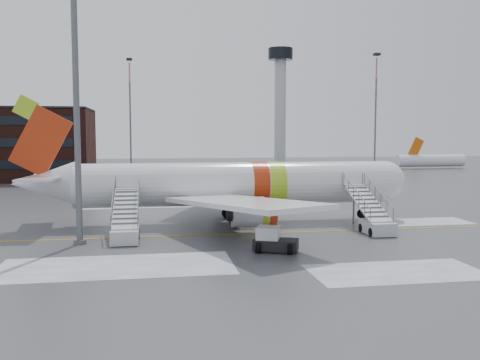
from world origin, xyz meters
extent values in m
plane|color=#494C4F|center=(0.00, 0.00, 0.00)|extent=(260.00, 260.00, 0.00)
cylinder|color=white|center=(3.63, 4.48, 3.50)|extent=(28.00, 3.80, 3.80)
sphere|color=white|center=(17.63, 4.48, 3.50)|extent=(3.80, 3.80, 3.80)
cube|color=black|center=(18.67, 4.48, 4.00)|extent=(1.09, 1.60, 0.97)
cone|color=white|center=(-12.77, 4.48, 3.75)|extent=(5.20, 3.72, 3.72)
cube|color=#B92C0E|center=(-12.87, 4.48, 7.30)|extent=(5.27, 0.30, 6.09)
cube|color=#A9D422|center=(-13.97, 4.48, 10.10)|extent=(2.16, 0.26, 2.16)
cube|color=white|center=(-12.57, 7.08, 4.40)|extent=(3.07, 4.85, 0.18)
cube|color=white|center=(-12.57, 1.88, 4.40)|extent=(3.07, 4.85, 0.18)
cube|color=white|center=(2.63, 12.98, 2.90)|extent=(10.72, 15.97, 1.13)
cube|color=white|center=(2.63, -4.02, 2.90)|extent=(10.72, 15.97, 1.13)
cylinder|color=white|center=(4.13, 9.68, 1.55)|extent=(3.40, 2.10, 2.10)
cylinder|color=white|center=(4.13, -0.72, 1.55)|extent=(3.40, 2.10, 2.10)
cylinder|color=#595B60|center=(15.63, 4.48, 0.90)|extent=(0.20, 0.20, 1.80)
cylinder|color=black|center=(15.63, 4.48, 0.45)|extent=(0.90, 0.56, 0.90)
cylinder|color=black|center=(3.13, 6.88, 0.45)|extent=(0.90, 0.56, 0.90)
cylinder|color=black|center=(3.13, 2.08, 0.45)|extent=(0.90, 0.56, 0.90)
cube|color=#B6B9BE|center=(13.77, -2.82, 0.55)|extent=(2.00, 3.20, 1.00)
cube|color=#B6B9BE|center=(13.77, -0.72, 2.23)|extent=(1.90, 5.87, 2.52)
cube|color=#B6B9BE|center=(13.77, 2.58, 3.40)|extent=(1.90, 1.40, 0.15)
cylinder|color=#595B60|center=(13.77, 2.18, 1.70)|extent=(0.16, 0.16, 3.40)
cylinder|color=black|center=(12.87, -3.82, 0.35)|extent=(0.25, 0.70, 0.70)
cylinder|color=black|center=(14.67, -1.82, 0.35)|extent=(0.25, 0.70, 0.70)
cube|color=#B7BBBF|center=(-5.81, -2.82, 0.55)|extent=(2.00, 3.20, 1.00)
cube|color=#B7BBBF|center=(-5.81, -0.72, 2.23)|extent=(1.90, 5.87, 2.52)
cube|color=#B7BBBF|center=(-5.81, 2.58, 3.40)|extent=(1.90, 1.40, 0.15)
cylinder|color=#595B60|center=(-5.81, 2.18, 1.70)|extent=(0.16, 0.16, 3.40)
cylinder|color=black|center=(-6.71, -3.82, 0.35)|extent=(0.25, 0.70, 0.70)
cylinder|color=black|center=(-4.91, -1.82, 0.35)|extent=(0.25, 0.70, 0.70)
cube|color=black|center=(4.37, -7.60, 0.47)|extent=(3.33, 2.56, 0.74)
cube|color=silver|center=(3.88, -7.41, 1.21)|extent=(1.92, 1.92, 0.95)
cube|color=black|center=(3.88, -7.41, 1.58)|extent=(1.68, 1.74, 0.16)
cylinder|color=black|center=(3.12, -7.90, 0.37)|extent=(0.57, 0.80, 0.74)
cylinder|color=black|center=(5.08, -8.68, 0.37)|extent=(0.57, 0.80, 0.74)
cylinder|color=black|center=(3.67, -6.53, 0.37)|extent=(0.57, 0.80, 0.74)
cylinder|color=black|center=(5.63, -7.31, 0.37)|extent=(0.57, 0.80, 0.74)
cylinder|color=#595B60|center=(-9.00, -2.83, 9.83)|extent=(0.44, 0.44, 19.66)
cylinder|color=#595B60|center=(-9.00, -2.83, 0.15)|extent=(0.90, 0.90, 0.30)
cylinder|color=#B2B5BA|center=(30.00, 95.00, 14.00)|extent=(3.00, 3.00, 28.00)
cylinder|color=black|center=(30.00, 95.00, 28.50)|extent=(6.40, 6.40, 3.00)
cylinder|color=#595B60|center=(42.00, 62.00, 9.60)|extent=(0.36, 0.36, 19.20)
cylinder|color=#CC7272|center=(42.00, 62.00, 21.12)|extent=(0.32, 0.32, 4.32)
cube|color=black|center=(42.00, 62.00, 24.00)|extent=(1.20, 1.20, 0.50)
cylinder|color=#595B60|center=(-8.00, 78.00, 9.60)|extent=(0.36, 0.36, 19.20)
cylinder|color=#CC7272|center=(-8.00, 78.00, 21.12)|extent=(0.32, 0.32, 4.32)
cube|color=black|center=(-8.00, 78.00, 24.00)|extent=(1.20, 1.20, 0.50)
camera|label=1|loc=(-3.96, -42.24, 7.97)|focal=40.00mm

